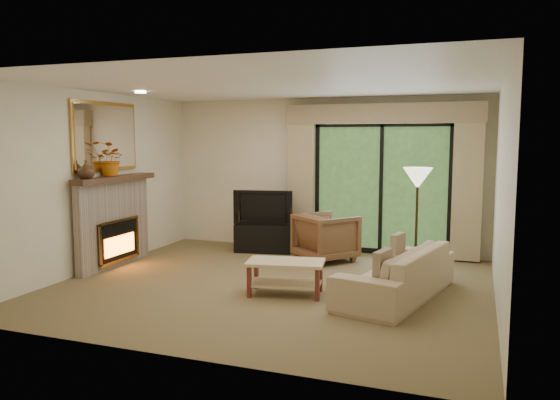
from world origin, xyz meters
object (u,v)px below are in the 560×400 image
(media_console, at_px, (264,238))
(armchair, at_px, (326,237))
(sofa, at_px, (396,272))
(coffee_table, at_px, (286,278))

(media_console, height_order, armchair, armchair)
(media_console, distance_m, sofa, 3.15)
(armchair, relative_size, sofa, 0.40)
(coffee_table, bearing_deg, media_console, 106.92)
(media_console, distance_m, coffee_table, 2.58)
(sofa, height_order, coffee_table, sofa)
(media_console, height_order, sofa, sofa)
(sofa, distance_m, coffee_table, 1.36)
(media_console, xyz_separation_m, sofa, (2.50, -1.92, 0.06))
(coffee_table, bearing_deg, armchair, 79.99)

